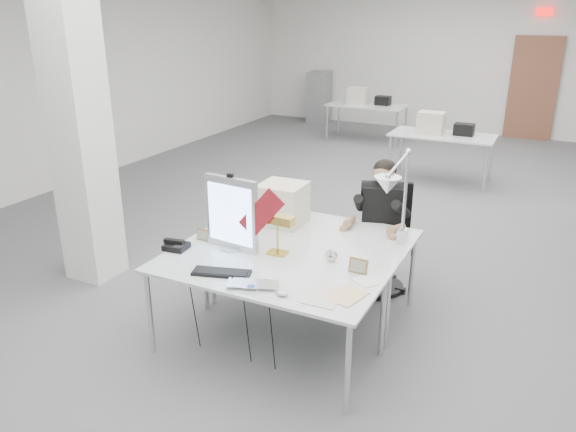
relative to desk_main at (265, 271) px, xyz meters
name	(u,v)px	position (x,y,z in m)	size (l,w,h in m)	color
room_shell	(381,99)	(0.04, 2.63, 0.95)	(10.04, 14.04, 3.24)	#57575A
desk_main	(265,271)	(0.00, 0.00, 0.00)	(1.80, 0.90, 0.03)	silver
desk_second	(313,232)	(0.00, 0.90, 0.00)	(1.80, 0.90, 0.03)	silver
bg_desk_a	(443,135)	(0.20, 5.50, 0.00)	(1.60, 0.80, 0.03)	silver
bg_desk_b	(367,105)	(-1.80, 7.70, 0.00)	(1.60, 0.80, 0.03)	silver
filing_cabinet	(319,97)	(-3.50, 9.15, -0.14)	(0.45, 0.55, 1.20)	gray
office_chair	(382,237)	(0.48, 1.48, -0.18)	(0.55, 0.55, 1.12)	black
seated_person	(382,206)	(0.48, 1.43, 0.16)	(0.51, 0.64, 0.96)	black
monitor	(232,214)	(-0.44, 0.24, 0.32)	(0.50, 0.05, 0.62)	silver
pennant	(261,213)	(-0.14, 0.21, 0.38)	(0.42, 0.01, 0.18)	maroon
keyboard	(222,273)	(-0.26, -0.21, 0.02)	(0.44, 0.15, 0.02)	black
laptop	(251,288)	(0.07, -0.33, 0.03)	(0.37, 0.24, 0.03)	silver
mouse	(282,293)	(0.30, -0.31, 0.03)	(0.09, 0.06, 0.04)	silver
bankers_lamp	(278,237)	(-0.05, 0.31, 0.16)	(0.27, 0.11, 0.30)	gold
desk_phone	(176,246)	(-0.85, 0.02, 0.04)	(0.19, 0.17, 0.05)	black
picture_frame_left	(203,235)	(-0.76, 0.28, 0.06)	(0.13, 0.01, 0.10)	#A07145
picture_frame_right	(358,266)	(0.66, 0.27, 0.07)	(0.15, 0.01, 0.12)	#9D7744
desk_clock	(331,255)	(0.40, 0.37, 0.06)	(0.10, 0.10, 0.03)	#A2A2A6
paper_stack_a	(325,296)	(0.58, -0.18, 0.02)	(0.23, 0.33, 0.01)	silver
paper_stack_b	(347,296)	(0.72, -0.12, 0.02)	(0.20, 0.28, 0.01)	#EDCB8D
paper_stack_c	(365,281)	(0.75, 0.15, 0.02)	(0.18, 0.12, 0.01)	white
beige_monitor	(283,204)	(-0.33, 0.95, 0.20)	(0.40, 0.38, 0.38)	beige
architect_lamp	(397,196)	(0.80, 0.73, 0.51)	(0.26, 0.77, 0.99)	silver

